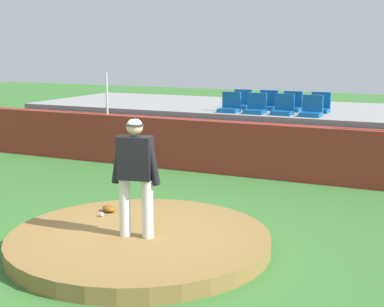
# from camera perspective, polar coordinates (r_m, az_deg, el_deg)

# --- Properties ---
(ground_plane) EXTENTS (60.00, 60.00, 0.00)m
(ground_plane) POSITION_cam_1_polar(r_m,az_deg,el_deg) (8.74, -5.26, -9.43)
(ground_plane) COLOR #3A7631
(pitchers_mound) EXTENTS (3.94, 3.94, 0.24)m
(pitchers_mound) POSITION_cam_1_polar(r_m,az_deg,el_deg) (8.70, -5.28, -8.70)
(pitchers_mound) COLOR olive
(pitchers_mound) RESTS_ON ground_plane
(pitcher) EXTENTS (0.75, 0.35, 1.78)m
(pitcher) POSITION_cam_1_polar(r_m,az_deg,el_deg) (8.27, -5.68, -1.44)
(pitcher) COLOR silver
(pitcher) RESTS_ON pitchers_mound
(baseball) EXTENTS (0.07, 0.07, 0.07)m
(baseball) POSITION_cam_1_polar(r_m,az_deg,el_deg) (9.56, -9.03, -6.03)
(baseball) COLOR white
(baseball) RESTS_ON pitchers_mound
(fielding_glove) EXTENTS (0.36, 0.33, 0.11)m
(fielding_glove) POSITION_cam_1_polar(r_m,az_deg,el_deg) (9.81, -8.29, -5.46)
(fielding_glove) COLOR brown
(fielding_glove) RESTS_ON pitchers_mound
(brick_barrier) EXTENTS (16.25, 0.40, 1.25)m
(brick_barrier) POSITION_cam_1_polar(r_m,az_deg,el_deg) (13.31, 6.34, 0.36)
(brick_barrier) COLOR maroon
(brick_barrier) RESTS_ON ground_plane
(fence_post_left) EXTENTS (0.06, 0.06, 1.08)m
(fence_post_left) POSITION_cam_1_polar(r_m,az_deg,el_deg) (14.94, -8.51, 5.94)
(fence_post_left) COLOR silver
(fence_post_left) RESTS_ON brick_barrier
(bleacher_platform) EXTENTS (14.39, 4.37, 1.35)m
(bleacher_platform) POSITION_cam_1_polar(r_m,az_deg,el_deg) (15.80, 9.44, 2.12)
(bleacher_platform) COLOR #999899
(bleacher_platform) RESTS_ON ground_plane
(stadium_chair_0) EXTENTS (0.48, 0.44, 0.50)m
(stadium_chair_0) POSITION_cam_1_polar(r_m,az_deg,el_deg) (14.44, 3.82, 4.77)
(stadium_chair_0) COLOR #0F549A
(stadium_chair_0) RESTS_ON bleacher_platform
(stadium_chair_1) EXTENTS (0.48, 0.44, 0.50)m
(stadium_chair_1) POSITION_cam_1_polar(r_m,az_deg,el_deg) (14.20, 6.38, 4.63)
(stadium_chair_1) COLOR #0F549A
(stadium_chair_1) RESTS_ON bleacher_platform
(stadium_chair_2) EXTENTS (0.48, 0.44, 0.50)m
(stadium_chair_2) POSITION_cam_1_polar(r_m,az_deg,el_deg) (14.04, 9.09, 4.49)
(stadium_chair_2) COLOR #0F549A
(stadium_chair_2) RESTS_ON bleacher_platform
(stadium_chair_3) EXTENTS (0.48, 0.44, 0.50)m
(stadium_chair_3) POSITION_cam_1_polar(r_m,az_deg,el_deg) (13.84, 11.86, 4.30)
(stadium_chair_3) COLOR #0F549A
(stadium_chair_3) RESTS_ON bleacher_platform
(stadium_chair_4) EXTENTS (0.48, 0.44, 0.50)m
(stadium_chair_4) POSITION_cam_1_polar(r_m,az_deg,el_deg) (15.27, 5.00, 5.08)
(stadium_chair_4) COLOR #0F549A
(stadium_chair_4) RESTS_ON bleacher_platform
(stadium_chair_5) EXTENTS (0.48, 0.44, 0.50)m
(stadium_chair_5) POSITION_cam_1_polar(r_m,az_deg,el_deg) (15.09, 7.58, 4.96)
(stadium_chair_5) COLOR #0F549A
(stadium_chair_5) RESTS_ON bleacher_platform
(stadium_chair_6) EXTENTS (0.48, 0.44, 0.50)m
(stadium_chair_6) POSITION_cam_1_polar(r_m,az_deg,el_deg) (14.86, 9.94, 4.80)
(stadium_chair_6) COLOR #0F549A
(stadium_chair_6) RESTS_ON bleacher_platform
(stadium_chair_7) EXTENTS (0.48, 0.44, 0.50)m
(stadium_chair_7) POSITION_cam_1_polar(r_m,az_deg,el_deg) (14.71, 12.66, 4.64)
(stadium_chair_7) COLOR #0F549A
(stadium_chair_7) RESTS_ON bleacher_platform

